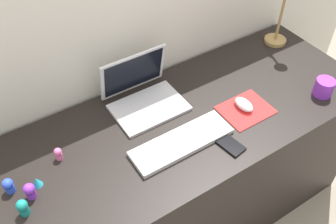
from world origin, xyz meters
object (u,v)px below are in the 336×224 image
at_px(mouse, 244,104).
at_px(coffee_mug, 324,87).
at_px(toy_figurine_blue, 8,186).
at_px(toy_figurine_pink, 58,154).
at_px(desk_lamp, 286,19).
at_px(toy_figurine_purple, 30,191).
at_px(keyboard, 182,142).
at_px(cell_phone, 228,144).
at_px(toy_figurine_teal, 23,207).
at_px(laptop, 142,92).
at_px(toy_figurine_cyan, 37,182).

bearing_deg(mouse, coffee_mug, -18.93).
relative_size(toy_figurine_blue, toy_figurine_pink, 1.15).
bearing_deg(coffee_mug, toy_figurine_pink, 165.44).
xyz_separation_m(desk_lamp, toy_figurine_purple, (-1.35, -0.19, -0.12)).
relative_size(coffee_mug, toy_figurine_purple, 1.24).
height_order(keyboard, toy_figurine_pink, toy_figurine_pink).
bearing_deg(mouse, cell_phone, -146.08).
bearing_deg(toy_figurine_pink, keyboard, -24.10).
bearing_deg(toy_figurine_teal, cell_phone, -10.04).
relative_size(cell_phone, toy_figurine_pink, 2.40).
relative_size(toy_figurine_blue, toy_figurine_purple, 0.93).
bearing_deg(toy_figurine_blue, coffee_mug, -10.59).
bearing_deg(laptop, cell_phone, -68.14).
bearing_deg(coffee_mug, toy_figurine_teal, 174.19).
height_order(cell_phone, toy_figurine_purple, toy_figurine_purple).
xyz_separation_m(keyboard, toy_figurine_teal, (-0.60, 0.03, 0.03)).
bearing_deg(keyboard, toy_figurine_teal, 176.82).
height_order(coffee_mug, toy_figurine_cyan, coffee_mug).
distance_m(keyboard, toy_figurine_cyan, 0.54).
bearing_deg(coffee_mug, cell_phone, -179.71).
bearing_deg(toy_figurine_pink, toy_figurine_purple, -142.94).
relative_size(cell_phone, toy_figurine_teal, 1.91).
height_order(mouse, cell_phone, mouse).
relative_size(coffee_mug, toy_figurine_cyan, 2.13).
distance_m(mouse, toy_figurine_teal, 0.93).
bearing_deg(desk_lamp, toy_figurine_pink, -175.98).
xyz_separation_m(cell_phone, toy_figurine_blue, (-0.77, 0.24, 0.03)).
bearing_deg(mouse, toy_figurine_cyan, 173.65).
bearing_deg(toy_figurine_pink, coffee_mug, -14.56).
xyz_separation_m(desk_lamp, coffee_mug, (-0.11, -0.37, -0.11)).
bearing_deg(toy_figurine_purple, mouse, -3.89).
distance_m(laptop, desk_lamp, 0.80).
xyz_separation_m(cell_phone, coffee_mug, (0.53, 0.00, 0.03)).
bearing_deg(toy_figurine_cyan, toy_figurine_blue, 162.64).
relative_size(laptop, toy_figurine_blue, 4.89).
bearing_deg(desk_lamp, toy_figurine_purple, -171.95).
height_order(laptop, coffee_mug, laptop).
distance_m(keyboard, toy_figurine_purple, 0.57).
relative_size(cell_phone, toy_figurine_blue, 2.08).
bearing_deg(mouse, toy_figurine_purple, 176.11).
height_order(keyboard, cell_phone, keyboard).
height_order(toy_figurine_blue, toy_figurine_pink, toy_figurine_blue).
bearing_deg(coffee_mug, toy_figurine_cyan, 169.91).
relative_size(toy_figurine_pink, toy_figurine_purple, 0.81).
relative_size(keyboard, toy_figurine_purple, 6.22).
height_order(toy_figurine_blue, toy_figurine_purple, toy_figurine_purple).
bearing_deg(laptop, toy_figurine_teal, -156.74).
height_order(laptop, toy_figurine_pink, laptop).
distance_m(mouse, toy_figurine_purple, 0.89).
bearing_deg(laptop, toy_figurine_purple, -159.62).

